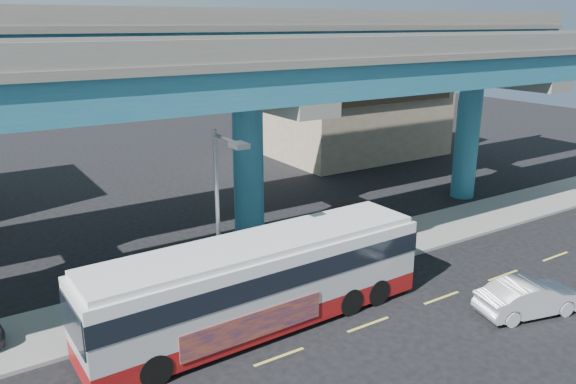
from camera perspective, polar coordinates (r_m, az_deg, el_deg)
ground at (r=22.37m, az=7.65°, el=-12.88°), size 120.00×120.00×0.00m
sidewalk at (r=26.27m, az=-0.15°, el=-7.81°), size 70.00×4.00×0.15m
lane_markings at (r=22.18m, az=8.16°, el=-13.17°), size 58.00×0.12×0.01m
viaduct at (r=27.05m, az=-4.38°, el=12.79°), size 52.00×12.40×11.70m
building_beige at (r=49.21m, az=6.65°, el=7.96°), size 14.00×10.23×7.00m
transit_bus at (r=21.10m, az=-2.85°, el=-8.87°), size 13.51×3.24×3.45m
sedan at (r=24.28m, az=23.32°, el=-9.81°), size 3.53×5.01×1.42m
street_lamp at (r=21.03m, az=-6.60°, el=-0.49°), size 0.50×2.35×7.11m
stop_sign at (r=25.99m, az=6.29°, el=-3.83°), size 0.60×0.47×2.45m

